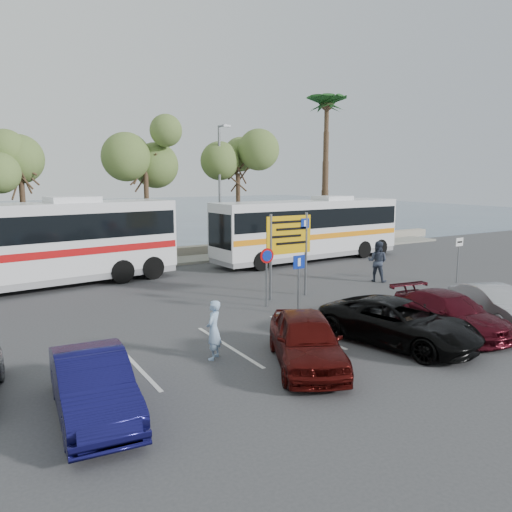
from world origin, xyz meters
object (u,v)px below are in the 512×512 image
car_maroon (450,313)px  car_red (306,340)px  coach_bus_right (309,231)px  car_silver_b (495,304)px  street_lamp_right (220,185)px  coach_bus_left (30,247)px  pedestrian_near (214,330)px  car_blue (93,385)px  pedestrian_far (377,261)px  suv_black (398,322)px  direction_sign (289,241)px

car_maroon → car_red: 5.90m
car_maroon → car_red: car_red is taller
coach_bus_right → car_silver_b: size_ratio=3.30×
street_lamp_right → car_red: 18.46m
coach_bus_left → pedestrian_near: coach_bus_left is taller
car_blue → car_maroon: (11.56, 0.00, -0.05)m
coach_bus_left → pedestrian_near: 12.71m
pedestrian_far → suv_black: bearing=107.7°
car_blue → car_silver_b: (13.96, 0.00, -0.06)m
direction_sign → coach_bus_right: (6.50, 7.30, -0.61)m
direction_sign → suv_black: bearing=-94.3°
direction_sign → coach_bus_left: bearing=141.6°
pedestrian_near → pedestrian_far: size_ratio=0.85×
car_maroon → street_lamp_right: bearing=97.1°
car_silver_b → direction_sign: bearing=142.4°
direction_sign → car_silver_b: size_ratio=0.93×
car_blue → car_maroon: 11.56m
direction_sign → pedestrian_far: 5.83m
coach_bus_right → suv_black: coach_bus_right is taller
car_red → car_silver_b: car_red is taller
direction_sign → car_red: bearing=-120.9°
coach_bus_right → car_blue: (-16.16, -14.00, -1.12)m
car_blue → direction_sign: bearing=39.1°
direction_sign → coach_bus_left: size_ratio=0.26×
car_blue → pedestrian_far: pedestrian_far is taller
coach_bus_right → suv_black: size_ratio=2.56×
coach_bus_right → car_red: bearing=-126.9°
direction_sign → pedestrian_far: size_ratio=1.80×
car_blue → suv_black: (9.16, 0.00, -0.01)m
direction_sign → street_lamp_right: bearing=79.1°
suv_black → car_silver_b: 4.80m
car_red → coach_bus_right: bearing=79.1°
coach_bus_right → car_blue: size_ratio=3.01×
coach_bus_right → car_red: size_ratio=2.96×
coach_bus_right → car_maroon: bearing=-108.2°
coach_bus_right → coach_bus_left: bearing=-180.0°
car_maroon → car_silver_b: car_maroon is taller
coach_bus_right → car_silver_b: 14.22m
street_lamp_right → pedestrian_near: 17.60m
direction_sign → car_red: 7.99m
coach_bus_left → car_blue: 14.06m
pedestrian_near → direction_sign: bearing=176.5°
car_silver_b → pedestrian_near: size_ratio=2.28×
coach_bus_right → car_red: 17.53m
coach_bus_right → suv_black: 15.69m
street_lamp_right → direction_sign: 10.73m
street_lamp_right → direction_sign: size_ratio=2.23×
coach_bus_right → car_blue: 21.41m
direction_sign → car_blue: direction_sign is taller
coach_bus_right → direction_sign: bearing=-131.7°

